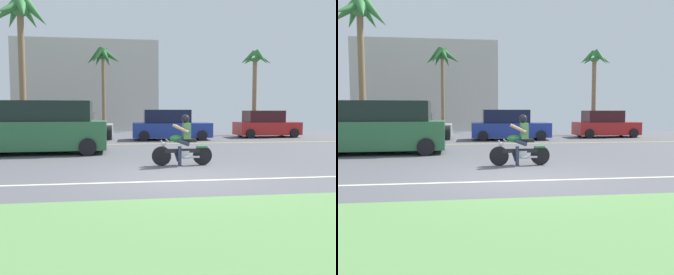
# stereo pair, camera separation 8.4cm
# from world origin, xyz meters

# --- Properties ---
(ground) EXTENTS (56.00, 30.00, 0.04)m
(ground) POSITION_xyz_m (0.00, 3.00, -0.02)
(ground) COLOR #545459
(grass_median) EXTENTS (56.00, 3.80, 0.06)m
(grass_median) POSITION_xyz_m (0.00, -4.10, 0.03)
(grass_median) COLOR #5B8C4C
(grass_median) RESTS_ON ground
(lane_line_near) EXTENTS (50.40, 0.12, 0.01)m
(lane_line_near) POSITION_xyz_m (0.00, -0.40, 0.00)
(lane_line_near) COLOR silver
(lane_line_near) RESTS_ON ground
(lane_line_far) EXTENTS (50.40, 0.12, 0.01)m
(lane_line_far) POSITION_xyz_m (0.00, 8.80, 0.00)
(lane_line_far) COLOR yellow
(lane_line_far) RESTS_ON ground
(motorcyclist) EXTENTS (1.84, 0.60, 1.54)m
(motorcyclist) POSITION_xyz_m (0.41, 1.92, 0.65)
(motorcyclist) COLOR black
(motorcyclist) RESTS_ON ground
(suv_nearby) EXTENTS (5.08, 2.25, 2.03)m
(suv_nearby) POSITION_xyz_m (-4.37, 5.53, 0.98)
(suv_nearby) COLOR #2D663D
(suv_nearby) RESTS_ON ground
(parked_car_0) EXTENTS (4.02, 2.00, 1.55)m
(parked_car_0) POSITION_xyz_m (-8.43, 13.87, 0.72)
(parked_car_0) COLOR beige
(parked_car_0) RESTS_ON ground
(parked_car_1) EXTENTS (3.99, 1.92, 1.54)m
(parked_car_1) POSITION_xyz_m (-3.95, 11.91, 0.72)
(parked_car_1) COLOR beige
(parked_car_1) RESTS_ON ground
(parked_car_2) EXTENTS (4.46, 2.12, 1.70)m
(parked_car_2) POSITION_xyz_m (1.36, 11.19, 0.79)
(parked_car_2) COLOR navy
(parked_car_2) RESTS_ON ground
(parked_car_3) EXTENTS (3.95, 1.90, 1.65)m
(parked_car_3) POSITION_xyz_m (7.54, 12.27, 0.76)
(parked_car_3) COLOR #AD1E1E
(parked_car_3) RESTS_ON ground
(palm_tree_0) EXTENTS (2.46, 2.37, 5.80)m
(palm_tree_0) POSITION_xyz_m (7.78, 14.80, 4.74)
(palm_tree_0) COLOR #846B4C
(palm_tree_0) RESTS_ON ground
(palm_tree_1) EXTENTS (2.49, 2.45, 5.87)m
(palm_tree_1) POSITION_xyz_m (-2.58, 15.67, 4.91)
(palm_tree_1) COLOR brown
(palm_tree_1) RESTS_ON ground
(palm_tree_2) EXTENTS (3.90, 3.91, 8.92)m
(palm_tree_2) POSITION_xyz_m (-7.75, 15.46, 7.38)
(palm_tree_2) COLOR brown
(palm_tree_2) RESTS_ON ground
(building_far) EXTENTS (11.10, 4.00, 7.11)m
(building_far) POSITION_xyz_m (-3.98, 21.00, 3.55)
(building_far) COLOR #BCB7AD
(building_far) RESTS_ON ground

